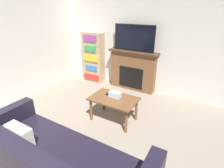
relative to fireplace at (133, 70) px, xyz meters
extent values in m
cube|color=silver|center=(0.19, 0.14, 0.84)|extent=(5.43, 0.06, 2.70)
cube|color=silver|center=(-2.05, -1.76, 0.84)|extent=(0.06, 4.74, 2.70)
cube|color=brown|center=(0.00, 0.00, -0.02)|extent=(1.17, 0.22, 0.98)
cube|color=black|center=(0.00, -0.11, -0.17)|extent=(0.64, 0.01, 0.54)
cube|color=#4C331E|center=(0.00, -0.02, 0.49)|extent=(1.27, 0.28, 0.04)
cube|color=black|center=(0.00, -0.02, 0.82)|extent=(1.02, 0.03, 0.62)
cube|color=black|center=(0.00, -0.03, 0.82)|extent=(0.98, 0.01, 0.58)
cube|color=black|center=(0.40, -3.34, 0.16)|extent=(2.23, 0.16, 0.48)
cube|color=black|center=(-0.63, -2.96, -0.16)|extent=(0.16, 0.91, 0.70)
cube|color=silver|center=(-0.10, -3.05, 0.07)|extent=(0.36, 0.14, 0.28)
cube|color=brown|center=(0.29, -1.47, -0.06)|extent=(0.86, 0.55, 0.03)
cylinder|color=brown|center=(-0.08, -1.69, -0.29)|extent=(0.05, 0.05, 0.44)
cylinder|color=brown|center=(0.66, -1.69, -0.29)|extent=(0.05, 0.05, 0.44)
cylinder|color=brown|center=(-0.08, -1.26, -0.29)|extent=(0.05, 0.05, 0.44)
cylinder|color=brown|center=(0.66, -1.26, -0.29)|extent=(0.05, 0.05, 0.44)
cube|color=silver|center=(0.29, -1.41, 0.01)|extent=(0.22, 0.12, 0.10)
cube|color=black|center=(0.11, -1.36, -0.03)|extent=(0.04, 0.15, 0.02)
cube|color=tan|center=(-1.22, -0.02, 0.18)|extent=(0.62, 0.26, 1.39)
cube|color=red|center=(-1.22, -0.16, -0.38)|extent=(0.50, 0.03, 0.16)
cube|color=#2D70B7|center=(-1.22, -0.16, -0.10)|extent=(0.38, 0.03, 0.13)
cube|color=gold|center=(-1.22, -0.16, 0.18)|extent=(0.49, 0.03, 0.16)
cube|color=green|center=(-1.22, -0.16, 0.46)|extent=(0.37, 0.03, 0.16)
cube|color=purple|center=(-1.22, -0.16, 0.73)|extent=(0.42, 0.03, 0.17)
camera|label=1|loc=(1.71, -3.92, 1.50)|focal=28.00mm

